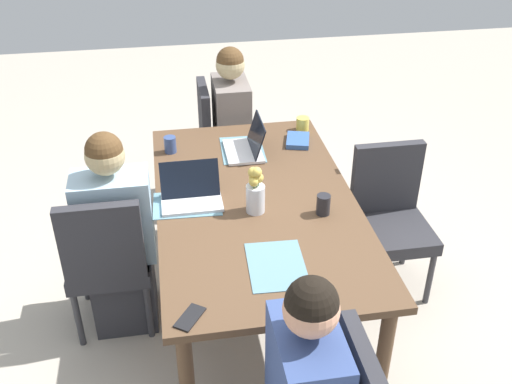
% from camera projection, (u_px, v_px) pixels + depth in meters
% --- Properties ---
extents(ground_plane, '(10.00, 10.00, 0.00)m').
position_uv_depth(ground_plane, '(256.00, 304.00, 3.59)').
color(ground_plane, '#B2A899').
extents(dining_table, '(1.87, 1.06, 0.75)m').
position_uv_depth(dining_table, '(256.00, 212.00, 3.23)').
color(dining_table, brown).
rests_on(dining_table, ground_plane).
extents(chair_far_left_mid, '(0.44, 0.44, 0.90)m').
position_uv_depth(chair_far_left_mid, '(107.00, 257.00, 3.18)').
color(chair_far_left_mid, '#2D2D33').
rests_on(chair_far_left_mid, ground_plane).
extents(person_far_left_mid, '(0.36, 0.40, 1.19)m').
position_uv_depth(person_far_left_mid, '(118.00, 243.00, 3.23)').
color(person_far_left_mid, '#2D2D33').
rests_on(person_far_left_mid, ground_plane).
extents(chair_head_right_left_far, '(0.44, 0.44, 0.90)m').
position_uv_depth(chair_head_right_left_far, '(221.00, 137.00, 4.39)').
color(chair_head_right_left_far, '#2D2D33').
rests_on(chair_head_right_left_far, ground_plane).
extents(person_head_right_left_far, '(0.40, 0.36, 1.19)m').
position_uv_depth(person_head_right_left_far, '(232.00, 136.00, 4.33)').
color(person_head_right_left_far, '#2D2D33').
rests_on(person_head_right_left_far, ground_plane).
extents(chair_near_right_near, '(0.44, 0.44, 0.90)m').
position_uv_depth(chair_near_right_near, '(390.00, 213.00, 3.54)').
color(chair_near_right_near, '#2D2D33').
rests_on(chair_near_right_near, ground_plane).
extents(flower_vase, '(0.10, 0.10, 0.26)m').
position_uv_depth(flower_vase, '(255.00, 191.00, 3.03)').
color(flower_vase, silver).
rests_on(flower_vase, dining_table).
extents(placemat_head_left_left_near, '(0.37, 0.28, 0.00)m').
position_uv_depth(placemat_head_left_left_near, '(275.00, 265.00, 2.71)').
color(placemat_head_left_left_near, slate).
rests_on(placemat_head_left_left_near, dining_table).
extents(placemat_far_left_mid, '(0.28, 0.37, 0.00)m').
position_uv_depth(placemat_far_left_mid, '(187.00, 204.00, 3.15)').
color(placemat_far_left_mid, slate).
rests_on(placemat_far_left_mid, dining_table).
extents(placemat_head_right_left_far, '(0.37, 0.27, 0.00)m').
position_uv_depth(placemat_head_right_left_far, '(242.00, 150.00, 3.67)').
color(placemat_head_right_left_far, slate).
rests_on(placemat_head_right_left_far, dining_table).
extents(laptop_head_right_left_far, '(0.32, 0.22, 0.21)m').
position_uv_depth(laptop_head_right_left_far, '(247.00, 146.00, 3.62)').
color(laptop_head_right_left_far, silver).
rests_on(laptop_head_right_left_far, dining_table).
extents(laptop_far_left_mid, '(0.22, 0.32, 0.20)m').
position_uv_depth(laptop_far_left_mid, '(191.00, 195.00, 3.15)').
color(laptop_far_left_mid, silver).
rests_on(laptop_far_left_mid, dining_table).
extents(coffee_mug_near_left, '(0.08, 0.08, 0.09)m').
position_uv_depth(coffee_mug_near_left, '(303.00, 124.00, 3.88)').
color(coffee_mug_near_left, '#DBC64C').
rests_on(coffee_mug_near_left, dining_table).
extents(coffee_mug_near_right, '(0.07, 0.07, 0.10)m').
position_uv_depth(coffee_mug_near_right, '(170.00, 145.00, 3.62)').
color(coffee_mug_near_right, '#33477A').
rests_on(coffee_mug_near_right, dining_table).
extents(coffee_mug_centre_left, '(0.07, 0.07, 0.11)m').
position_uv_depth(coffee_mug_centre_left, '(323.00, 205.00, 3.05)').
color(coffee_mug_centre_left, '#232328').
rests_on(coffee_mug_centre_left, dining_table).
extents(book_red_cover, '(0.23, 0.19, 0.03)m').
position_uv_depth(book_red_cover, '(298.00, 140.00, 3.75)').
color(book_red_cover, '#335693').
rests_on(book_red_cover, dining_table).
extents(phone_black, '(0.16, 0.14, 0.01)m').
position_uv_depth(phone_black, '(190.00, 317.00, 2.43)').
color(phone_black, black).
rests_on(phone_black, dining_table).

